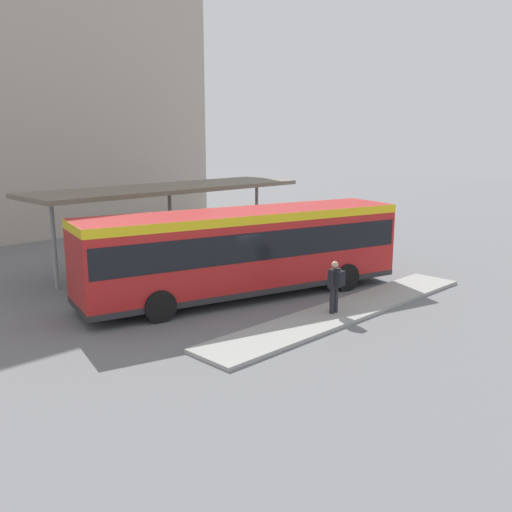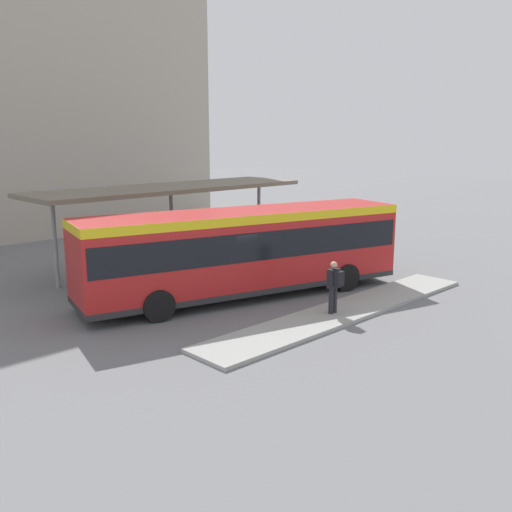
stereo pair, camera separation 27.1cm
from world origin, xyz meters
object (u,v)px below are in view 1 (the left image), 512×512
pedestrian_waiting (335,284)px  bicycle_white (340,243)px  bicycle_red (360,247)px  bicycle_orange (351,245)px  potted_planter_near_shelter (194,265)px  city_bus (244,247)px

pedestrian_waiting → bicycle_white: bearing=-54.4°
pedestrian_waiting → bicycle_red: size_ratio=0.95×
bicycle_orange → bicycle_white: size_ratio=0.96×
bicycle_white → pedestrian_waiting: bearing=131.5°
potted_planter_near_shelter → pedestrian_waiting: bearing=-86.5°
city_bus → bicycle_white: size_ratio=6.73×
pedestrian_waiting → potted_planter_near_shelter: pedestrian_waiting is taller
bicycle_orange → bicycle_white: (-0.00, 0.69, 0.01)m
pedestrian_waiting → potted_planter_near_shelter: 6.73m
bicycle_red → bicycle_orange: (0.23, 0.69, -0.01)m
city_bus → bicycle_orange: city_bus is taller
bicycle_red → bicycle_white: bicycle_white is taller
pedestrian_waiting → bicycle_white: pedestrian_waiting is taller
city_bus → pedestrian_waiting: (0.44, -3.75, -0.73)m
bicycle_orange → bicycle_red: bearing=164.7°
bicycle_white → potted_planter_near_shelter: bearing=93.0°
pedestrian_waiting → bicycle_orange: 10.39m
city_bus → bicycle_red: 9.09m
city_bus → potted_planter_near_shelter: bearing=104.2°
bicycle_white → potted_planter_near_shelter: 9.10m
bicycle_red → potted_planter_near_shelter: 9.03m
bicycle_red → bicycle_white: (0.22, 1.38, 0.00)m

